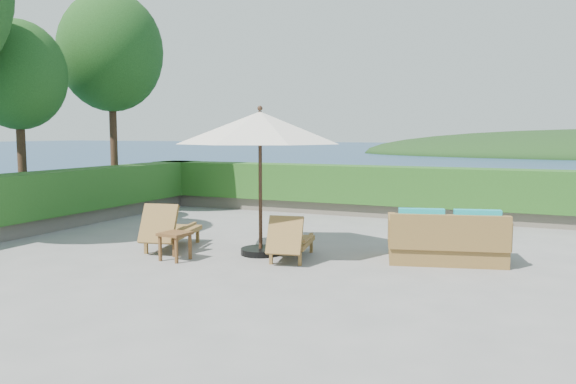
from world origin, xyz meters
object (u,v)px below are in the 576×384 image
at_px(patio_umbrella, 260,129).
at_px(lounge_right, 291,240).
at_px(wicker_loveseat, 446,241).
at_px(lounge_left, 170,229).
at_px(side_table, 175,237).

bearing_deg(patio_umbrella, lounge_right, -15.22).
distance_m(patio_umbrella, wicker_loveseat, 3.82).
distance_m(patio_umbrella, lounge_left, 2.64).
bearing_deg(patio_umbrella, lounge_left, -170.39).
distance_m(patio_umbrella, lounge_right, 2.07).
xyz_separation_m(patio_umbrella, side_table, (-1.16, -1.04, -1.89)).
bearing_deg(lounge_left, patio_umbrella, -2.94).
xyz_separation_m(patio_umbrella, wicker_loveseat, (3.23, 0.71, -1.92)).
relative_size(patio_umbrella, side_table, 6.11).
bearing_deg(lounge_left, wicker_loveseat, -1.10).
bearing_deg(patio_umbrella, side_table, -138.26).
distance_m(lounge_left, wicker_loveseat, 5.12).
height_order(patio_umbrella, lounge_right, patio_umbrella).
bearing_deg(side_table, lounge_right, 24.76).
distance_m(patio_umbrella, side_table, 2.45).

